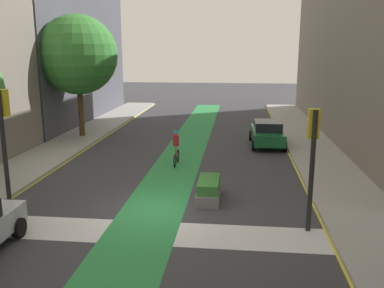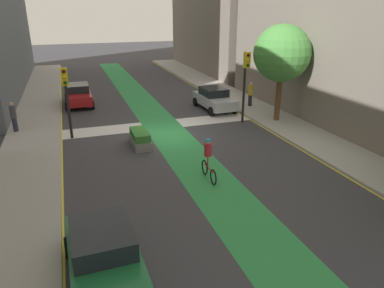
{
  "view_description": "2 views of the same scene",
  "coord_description": "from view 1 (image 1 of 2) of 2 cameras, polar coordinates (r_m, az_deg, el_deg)",
  "views": [
    {
      "loc": [
        2.97,
        -14.41,
        5.87
      ],
      "look_at": [
        0.69,
        6.33,
        1.1
      ],
      "focal_mm": 38.95,
      "sensor_mm": 36.0,
      "label": 1
    },
    {
      "loc": [
        5.2,
        19.51,
        7.07
      ],
      "look_at": [
        0.02,
        4.37,
        0.98
      ],
      "focal_mm": 33.86,
      "sensor_mm": 36.0,
      "label": 2
    }
  ],
  "objects": [
    {
      "name": "curb_stripe_right",
      "position": [
        15.85,
        17.06,
        -9.44
      ],
      "size": [
        0.16,
        60.0,
        0.01
      ],
      "primitive_type": "cube",
      "color": "yellow",
      "rests_on": "ground_plane"
    },
    {
      "name": "ground_plane",
      "position": [
        15.84,
        -5.06,
        -8.93
      ],
      "size": [
        120.0,
        120.0,
        0.0
      ],
      "primitive_type": "plane",
      "color": "#38383D"
    },
    {
      "name": "sidewalk_right",
      "position": [
        16.17,
        22.36,
        -9.14
      ],
      "size": [
        3.0,
        60.0,
        0.15
      ],
      "primitive_type": "cube",
      "color": "#9E9E99",
      "rests_on": "ground_plane"
    },
    {
      "name": "traffic_signal_near_right",
      "position": [
        13.84,
        16.19,
        -0.32
      ],
      "size": [
        0.35,
        0.52,
        4.03
      ],
      "color": "black",
      "rests_on": "ground_plane"
    },
    {
      "name": "bike_lane_paint",
      "position": [
        15.85,
        -5.36,
        -8.9
      ],
      "size": [
        2.4,
        60.0,
        0.01
      ],
      "primitive_type": "cube",
      "color": "#2D8C47",
      "rests_on": "ground_plane"
    },
    {
      "name": "median_planter",
      "position": [
        16.64,
        2.3,
        -6.31
      ],
      "size": [
        0.9,
        2.08,
        0.85
      ],
      "color": "slate",
      "rests_on": "ground_plane"
    },
    {
      "name": "cyclist_in_lane",
      "position": [
        21.37,
        -2.19,
        -0.39
      ],
      "size": [
        0.32,
        1.73,
        1.86
      ],
      "color": "black",
      "rests_on": "ground_plane"
    },
    {
      "name": "traffic_signal_near_left",
      "position": [
        16.19,
        -24.36,
        2.02
      ],
      "size": [
        0.35,
        0.52,
        4.5
      ],
      "color": "black",
      "rests_on": "ground_plane"
    },
    {
      "name": "curb_stripe_left",
      "position": [
        17.96,
        -24.36,
        -7.38
      ],
      "size": [
        0.16,
        60.0,
        0.01
      ],
      "primitive_type": "cube",
      "color": "yellow",
      "rests_on": "ground_plane"
    },
    {
      "name": "crosswalk_band",
      "position": [
        14.04,
        -6.68,
        -11.91
      ],
      "size": [
        12.0,
        1.8,
        0.01
      ],
      "primitive_type": "cube",
      "color": "silver",
      "rests_on": "ground_plane"
    },
    {
      "name": "car_green_right_far",
      "position": [
        26.14,
        10.26,
        1.49
      ],
      "size": [
        2.11,
        4.25,
        1.57
      ],
      "color": "#196033",
      "rests_on": "ground_plane"
    },
    {
      "name": "street_tree_far",
      "position": [
        28.62,
        -15.39,
        11.68
      ],
      "size": [
        5.16,
        5.16,
        7.94
      ],
      "color": "brown",
      "rests_on": "sidewalk_left"
    }
  ]
}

